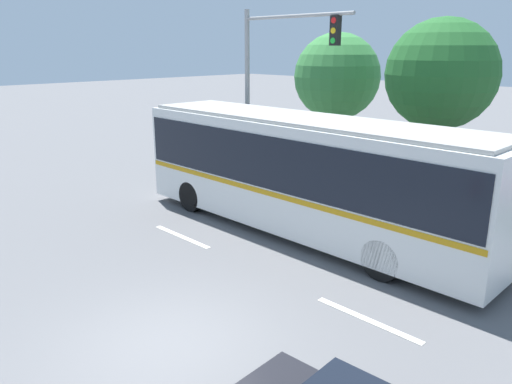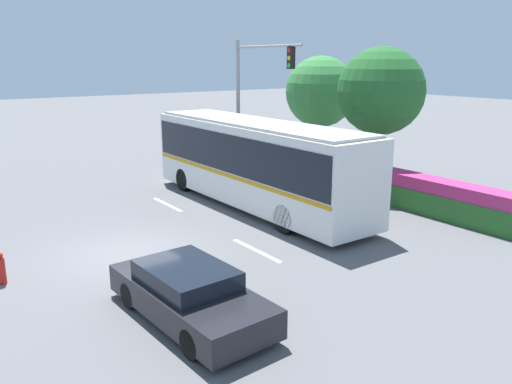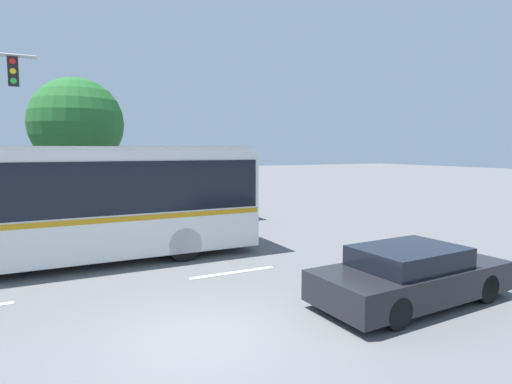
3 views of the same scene
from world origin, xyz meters
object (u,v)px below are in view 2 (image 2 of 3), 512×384
Objects in this scene: street_tree_centre at (381,91)px; fire_hydrant at (1,269)px; city_bus at (255,159)px; traffic_light_pole at (252,90)px; street_tree_left at (321,92)px; sedan_foreground at (189,294)px.

street_tree_centre reaches higher than fire_hydrant.
traffic_light_pole is at bearing -33.96° from city_bus.
street_tree_left is 5.64m from street_tree_centre.
street_tree_left is at bearing 97.18° from traffic_light_pole.
traffic_light_pole is 1.11× the size of street_tree_left.
city_bus is 1.84× the size of street_tree_centre.
traffic_light_pole reaches higher than street_tree_left.
city_bus is at bearing 102.64° from fire_hydrant.
street_tree_centre is (0.96, 6.00, 2.42)m from city_bus.
traffic_light_pole is 14.18m from fire_hydrant.
traffic_light_pole is at bearing -82.82° from street_tree_left.
street_tree_left is (-0.62, 4.91, -0.31)m from traffic_light_pole.
street_tree_centre is 16.17m from fire_hydrant.
sedan_foreground is at bearing -41.17° from traffic_light_pole.
fire_hydrant is (1.20, -15.64, -3.92)m from street_tree_centre.
street_tree_left is (-4.46, 7.51, 2.08)m from city_bus.
city_bus reaches higher than sedan_foreground.
street_tree_centre is 7.24× the size of fire_hydrant.
sedan_foreground is at bearing -65.66° from street_tree_centre.
fire_hydrant is at bearing -63.87° from traffic_light_pole.
city_bus is 6.54m from street_tree_centre.
street_tree_left is (-11.12, 14.09, 3.40)m from sedan_foreground.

